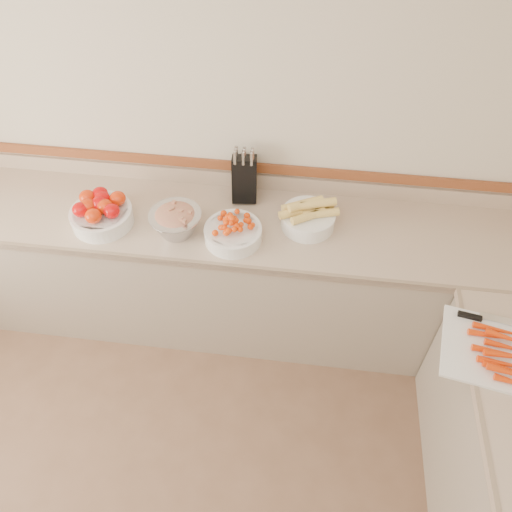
# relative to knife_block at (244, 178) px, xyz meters

# --- Properties ---
(back_wall) EXTENTS (4.00, 0.00, 4.00)m
(back_wall) POSITION_rel_knife_block_xyz_m (-0.21, 0.10, 0.26)
(back_wall) COLOR beige
(back_wall) RESTS_ON ground_plane
(counter_back) EXTENTS (4.00, 0.65, 1.08)m
(counter_back) POSITION_rel_knife_block_xyz_m (-0.21, -0.22, -0.58)
(counter_back) COLOR tan
(counter_back) RESTS_ON ground_plane
(knife_block) EXTENTS (0.16, 0.18, 0.34)m
(knife_block) POSITION_rel_knife_block_xyz_m (0.00, 0.00, 0.00)
(knife_block) COLOR black
(knife_block) RESTS_ON counter_back
(tomato_bowl) EXTENTS (0.34, 0.34, 0.17)m
(tomato_bowl) POSITION_rel_knife_block_xyz_m (-0.75, -0.32, -0.06)
(tomato_bowl) COLOR white
(tomato_bowl) RESTS_ON counter_back
(cherry_tomato_bowl) EXTENTS (0.31, 0.31, 0.17)m
(cherry_tomato_bowl) POSITION_rel_knife_block_xyz_m (-0.01, -0.35, -0.08)
(cherry_tomato_bowl) COLOR white
(cherry_tomato_bowl) RESTS_ON counter_back
(corn_bowl) EXTENTS (0.33, 0.30, 0.18)m
(corn_bowl) POSITION_rel_knife_block_xyz_m (0.38, -0.19, -0.07)
(corn_bowl) COLOR white
(corn_bowl) RESTS_ON counter_back
(rhubarb_bowl) EXTENTS (0.29, 0.29, 0.16)m
(rhubarb_bowl) POSITION_rel_knife_block_xyz_m (-0.32, -0.34, -0.05)
(rhubarb_bowl) COLOR #B2B2BA
(rhubarb_bowl) RESTS_ON counter_back
(cutting_board) EXTENTS (0.56, 0.47, 0.07)m
(cutting_board) POSITION_rel_knife_block_xyz_m (1.27, -0.91, -0.12)
(cutting_board) COLOR white
(cutting_board) RESTS_ON counter_right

